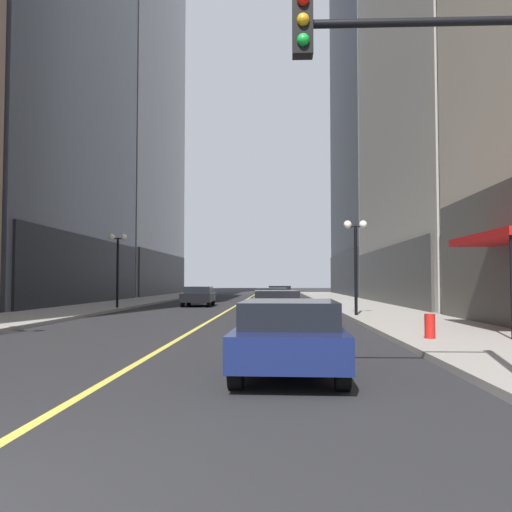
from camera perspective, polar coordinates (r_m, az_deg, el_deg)
The scene contains 18 objects.
ground_plane at distance 38.54m, azimuth -1.99°, elevation -5.19°, with size 200.00×200.00×0.00m, color #262628.
sidewalk_left at distance 40.00m, azimuth -13.90°, elevation -4.91°, with size 4.50×78.00×0.15m, color #9E9991.
sidewalk_right at distance 38.81m, azimuth 10.30°, elevation -5.02°, with size 4.50×78.00×0.15m, color #9E9991.
lane_centre_stripe at distance 38.54m, azimuth -1.99°, elevation -5.18°, with size 0.16×70.00×0.01m, color #E5D64C.
building_left_mid at distance 46.30m, azimuth -24.23°, elevation 20.87°, with size 12.05×24.00×40.19m.
building_left_far at distance 74.85m, azimuth -14.80°, elevation 24.79°, with size 13.23×26.00×72.43m.
building_right_mid at distance 42.89m, azimuth 21.17°, elevation 18.07°, with size 11.37×24.00×33.65m.
building_right_far at distance 72.75m, azimuth 14.81°, elevation 24.00°, with size 13.87×26.00×68.69m.
storefront_awning_right at distance 18.06m, azimuth 24.56°, elevation 1.73°, with size 1.60×4.94×3.12m.
car_navy at distance 9.83m, azimuth 3.56°, elevation -8.21°, with size 1.99×4.48×1.32m.
car_red at distance 20.70m, azimuth 2.12°, elevation -5.32°, with size 2.04×4.74×1.32m.
car_green at distance 28.43m, azimuth 1.68°, elevation -4.62°, with size 1.83×4.18×1.32m.
car_black at distance 36.48m, azimuth -6.12°, elevation -4.18°, with size 2.06×4.31×1.32m.
car_maroon at distance 42.66m, azimuth 2.58°, elevation -3.98°, with size 2.04×4.23×1.32m.
traffic_light_near_right at distance 7.94m, azimuth 21.10°, elevation 12.65°, with size 3.43×0.35×5.65m.
street_lamp_left_far at distance 32.15m, azimuth -14.45°, elevation 0.21°, with size 1.06×0.36×4.43m.
street_lamp_right_mid at distance 24.74m, azimuth 10.52°, elevation 1.02°, with size 1.06×0.36×4.43m.
fire_hydrant_right at distance 15.12m, azimuth 17.97°, elevation -7.38°, with size 0.28×0.28×0.80m, color red.
Camera 1 is at (2.84, -3.40, 1.66)m, focal length 37.70 mm.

